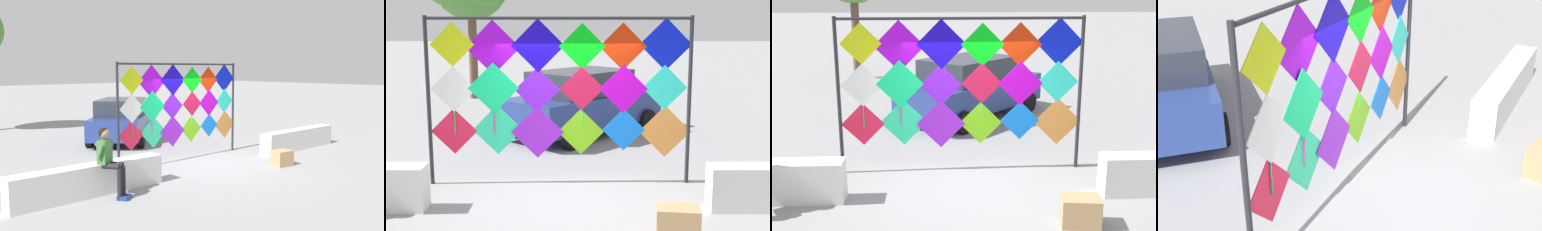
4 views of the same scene
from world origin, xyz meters
The scene contains 3 objects.
ground centered at (0.00, 0.00, 0.00)m, with size 120.00×120.00×0.00m, color gray.
plaza_ledge_right centered at (4.00, -0.40, 0.35)m, with size 3.63×0.45×0.70m, color silver.
kite_display_rack centered at (-0.16, 0.94, 1.80)m, with size 4.67×0.14×2.98m.
Camera 4 is at (-6.10, -2.19, 4.16)m, focal length 49.93 mm.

